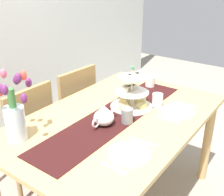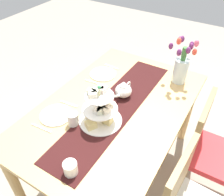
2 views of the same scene
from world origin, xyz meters
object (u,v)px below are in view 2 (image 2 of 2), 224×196
knife_left (94,82)px  mug_grey (105,94)px  chair_left (211,148)px  teapot (123,90)px  dining_table (114,117)px  mug_white_text (73,119)px  knife_right (41,128)px  fork_left (112,67)px  dinner_plate_left (103,74)px  fork_right (69,104)px  cream_jug (70,168)px  tiered_cake_stand (100,110)px  tulip_vase (182,65)px  dinner_plate_right (56,115)px

knife_left → mug_grey: 0.25m
chair_left → teapot: teapot is taller
dining_table → mug_grey: bearing=-107.3°
dining_table → mug_white_text: mug_white_text is taller
knife_right → fork_left: bearing=180.0°
dinner_plate_left → fork_right: size_ratio=1.53×
cream_jug → knife_left: bearing=-153.5°
fork_left → fork_right: 0.62m
cream_jug → mug_white_text: (-0.31, -0.23, 0.01)m
tiered_cake_stand → teapot: size_ratio=1.28×
knife_right → mug_white_text: mug_white_text is taller
tulip_vase → cream_jug: 1.20m
chair_left → dinner_plate_left: (-0.07, -1.03, 0.28)m
chair_left → dinner_plate_right: bearing=-62.2°
chair_left → dinner_plate_right: (0.54, -1.03, 0.28)m
dining_table → tulip_vase: tulip_vase is taller
dining_table → mug_white_text: (0.30, -0.14, 0.16)m
cream_jug → mug_grey: (-0.64, -0.19, 0.01)m
cream_jug → knife_right: cream_jug is taller
dinner_plate_left → knife_left: bearing=0.0°
tulip_vase → mug_white_text: tulip_vase is taller
dining_table → fork_left: 0.56m
mug_white_text → fork_left: bearing=-168.1°
cream_jug → dinner_plate_left: size_ratio=0.37×
tulip_vase → dinner_plate_right: 1.07m
chair_left → fork_left: 1.09m
chair_left → fork_right: 1.14m
chair_left → cream_jug: bearing=-37.0°
dinner_plate_left → knife_right: 0.76m
dinner_plate_left → mug_grey: (0.28, 0.20, 0.05)m
knife_right → teapot: bearing=152.8°
tiered_cake_stand → cream_jug: tiered_cake_stand is taller
chair_left → mug_white_text: (0.54, -0.87, 0.32)m
fork_left → fork_right: (0.62, 0.00, 0.00)m
tulip_vase → chair_left: bearing=52.5°
fork_right → cream_jug: bearing=40.6°
chair_left → knife_left: size_ratio=5.35×
teapot → cream_jug: 0.76m
dining_table → chair_left: 0.78m
dinner_plate_right → mug_grey: bearing=148.9°
fork_right → mug_white_text: 0.22m
dinner_plate_left → knife_left: size_ratio=1.35×
teapot → knife_left: size_ratio=1.40×
dinner_plate_right → mug_grey: (-0.33, 0.20, 0.05)m
tulip_vase → mug_grey: tulip_vase is taller
fork_right → tiered_cake_stand: bearing=85.3°
chair_left → tiered_cake_stand: 0.92m
mug_grey → knife_left: bearing=-124.4°
fork_right → knife_right: same height
teapot → tulip_vase: 0.53m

